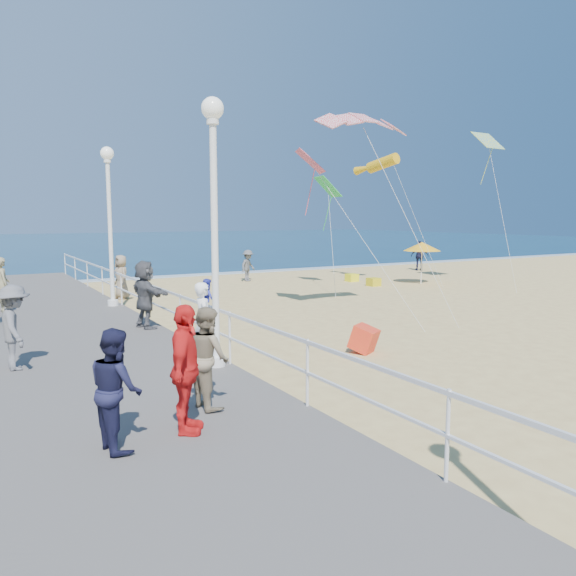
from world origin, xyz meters
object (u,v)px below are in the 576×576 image
beach_chair_right (374,282)px  beach_walker_b (420,256)px  spectator_2 (14,327)px  spectator_5 (145,294)px  beach_walker_c (121,277)px  spectator_1 (208,357)px  lamp_post_far (109,209)px  toddler_held (207,299)px  box_kite (364,341)px  spectator_6 (3,285)px  spectator_7 (116,389)px  beach_chair_left (352,278)px  beach_umbrella (422,247)px  beach_walker_a (248,266)px  spectator_3 (185,369)px  lamp_post_mid (214,205)px  woman_holding_toddler (204,322)px

beach_chair_right → beach_walker_b: bearing=32.5°
spectator_2 → spectator_5: size_ratio=0.92×
beach_walker_b → beach_walker_c: (-19.50, -2.98, -0.02)m
spectator_1 → beach_chair_right: 19.76m
lamp_post_far → spectator_1: lamp_post_far is taller
spectator_1 → spectator_5: bearing=-13.4°
toddler_held → box_kite: bearing=-79.7°
spectator_6 → spectator_7: 12.55m
beach_walker_b → beach_chair_left: size_ratio=3.42×
beach_umbrella → beach_chair_left: 3.98m
beach_walker_c → beach_chair_left: size_ratio=3.35×
lamp_post_far → toddler_held: 8.56m
beach_chair_right → beach_umbrella: bearing=-11.4°
beach_walker_c → spectator_5: bearing=-18.0°
beach_walker_a → lamp_post_far: bearing=-169.7°
spectator_2 → spectator_1: bearing=-151.4°
spectator_3 → beach_walker_c: 16.61m
spectator_3 → box_kite: size_ratio=3.05×
spectator_2 → beach_walker_c: spectator_2 is taller
box_kite → beach_chair_left: bearing=24.5°
lamp_post_far → spectator_3: size_ratio=2.90×
beach_walker_c → beach_chair_left: bearing=82.9°
spectator_5 → spectator_1: bearing=161.3°
box_kite → spectator_6: bearing=100.9°
lamp_post_mid → spectator_5: bearing=91.5°
woman_holding_toddler → beach_walker_c: woman_holding_toddler is taller
woman_holding_toddler → beach_walker_a: woman_holding_toddler is taller
spectator_1 → spectator_6: bearing=5.4°
box_kite → beach_chair_right: box_kite is taller
lamp_post_mid → lamp_post_far: same height
woman_holding_toddler → spectator_2: bearing=81.2°
spectator_6 → beach_umbrella: size_ratio=0.82×
lamp_post_mid → box_kite: size_ratio=8.87×
woman_holding_toddler → spectator_2: (-3.50, 1.25, 0.02)m
spectator_5 → beach_walker_b: bearing=-71.8°
beach_walker_c → beach_walker_b: bearing=90.3°
spectator_1 → beach_walker_c: (2.42, 15.45, -0.29)m
spectator_7 → beach_umbrella: size_ratio=0.75×
toddler_held → spectator_2: (-3.65, 1.10, -0.44)m
spectator_1 → spectator_3: spectator_3 is taller
toddler_held → spectator_6: size_ratio=0.50×
lamp_post_mid → woman_holding_toddler: 2.48m
spectator_5 → spectator_2: bearing=119.0°
spectator_7 → spectator_3: bearing=-93.1°
spectator_5 → beach_walker_a: size_ratio=1.11×
spectator_3 → spectator_6: bearing=36.2°
toddler_held → beach_umbrella: size_ratio=0.41×
woman_holding_toddler → beach_chair_left: size_ratio=3.04×
lamp_post_far → beach_walker_a: 11.74m
toddler_held → spectator_3: 4.21m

